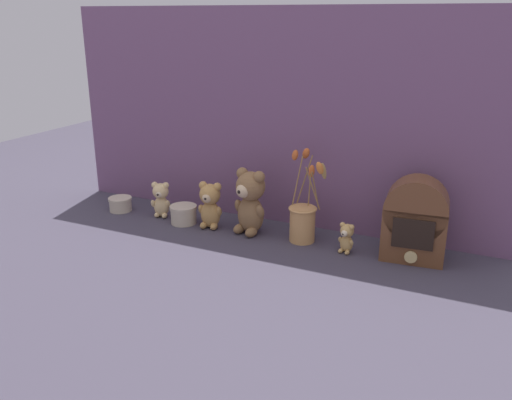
{
  "coord_description": "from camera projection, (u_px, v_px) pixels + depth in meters",
  "views": [
    {
      "loc": [
        0.76,
        -1.58,
        0.73
      ],
      "look_at": [
        0.0,
        0.02,
        0.12
      ],
      "focal_mm": 38.0,
      "sensor_mm": 36.0,
      "label": 1
    }
  ],
  "objects": [
    {
      "name": "ground_plane",
      "position": [
        254.0,
        235.0,
        1.89
      ],
      "size": [
        4.0,
        4.0,
        0.0
      ],
      "primitive_type": "plane",
      "color": "#3D3847"
    },
    {
      "name": "backdrop_wall",
      "position": [
        274.0,
        119.0,
        1.91
      ],
      "size": [
        1.65,
        0.02,
        0.76
      ],
      "color": "#704C70",
      "rests_on": "ground"
    },
    {
      "name": "teddy_bear_large",
      "position": [
        250.0,
        200.0,
        1.87
      ],
      "size": [
        0.13,
        0.12,
        0.23
      ],
      "color": "olive",
      "rests_on": "ground"
    },
    {
      "name": "teddy_bear_medium",
      "position": [
        210.0,
        204.0,
        1.93
      ],
      "size": [
        0.09,
        0.09,
        0.17
      ],
      "color": "tan",
      "rests_on": "ground"
    },
    {
      "name": "teddy_bear_small",
      "position": [
        161.0,
        199.0,
        2.04
      ],
      "size": [
        0.08,
        0.07,
        0.14
      ],
      "color": "#DBBC84",
      "rests_on": "ground"
    },
    {
      "name": "teddy_bear_tiny",
      "position": [
        346.0,
        238.0,
        1.73
      ],
      "size": [
        0.06,
        0.05,
        0.1
      ],
      "color": "tan",
      "rests_on": "ground"
    },
    {
      "name": "flower_vase",
      "position": [
        303.0,
        218.0,
        1.81
      ],
      "size": [
        0.15,
        0.14,
        0.31
      ],
      "color": "tan",
      "rests_on": "ground"
    },
    {
      "name": "vintage_radio",
      "position": [
        415.0,
        220.0,
        1.66
      ],
      "size": [
        0.2,
        0.13,
        0.27
      ],
      "color": "brown",
      "rests_on": "ground"
    },
    {
      "name": "decorative_tin_tall",
      "position": [
        120.0,
        204.0,
        2.11
      ],
      "size": [
        0.09,
        0.09,
        0.05
      ],
      "color": "beige",
      "rests_on": "ground"
    },
    {
      "name": "decorative_tin_short",
      "position": [
        184.0,
        214.0,
        1.99
      ],
      "size": [
        0.1,
        0.1,
        0.07
      ],
      "color": "beige",
      "rests_on": "ground"
    }
  ]
}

